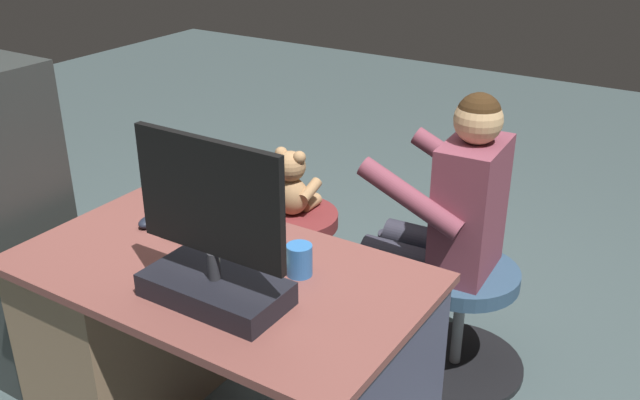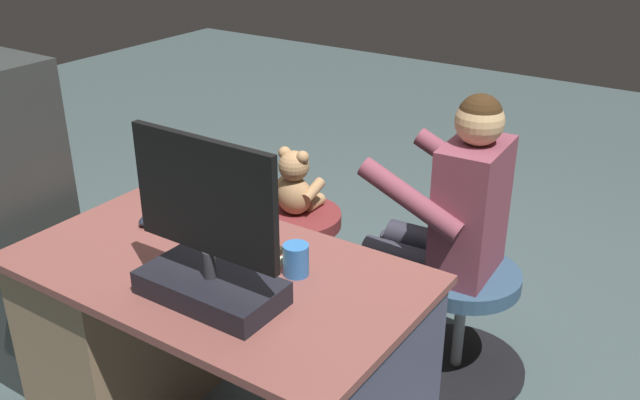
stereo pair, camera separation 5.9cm
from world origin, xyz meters
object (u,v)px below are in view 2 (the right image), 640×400
tv_remote (185,263)px  visitor_chair (460,314)px  computer_mouse (150,219)px  cup (296,260)px  teddy_bear (295,184)px  monitor (209,252)px  person (448,215)px  keyboard (221,241)px  office_chair_teddy (295,250)px  desk (150,320)px

tv_remote → visitor_chair: bearing=-103.0°
computer_mouse → visitor_chair: (-0.89, -0.73, -0.47)m
computer_mouse → cup: (-0.62, -0.01, 0.03)m
cup → teddy_bear: 0.98m
tv_remote → monitor: bearing=175.0°
monitor → person: size_ratio=0.43×
tv_remote → teddy_bear: size_ratio=0.49×
monitor → keyboard: bearing=-53.3°
cup → monitor: bearing=63.1°
keyboard → teddy_bear: 0.81m
monitor → computer_mouse: size_ratio=5.14×
monitor → keyboard: monitor is taller
cup → office_chair_teddy: (0.56, -0.77, -0.49)m
teddy_bear → visitor_chair: (-0.83, 0.06, -0.34)m
person → monitor: bearing=72.8°
keyboard → computer_mouse: computer_mouse is taller
monitor → keyboard: (0.20, -0.26, -0.14)m
keyboard → tv_remote: bearing=89.5°
teddy_bear → desk: bearing=89.5°
desk → visitor_chair: size_ratio=2.39×
keyboard → office_chair_teddy: 0.91m
visitor_chair → person: (0.09, -0.00, 0.41)m
keyboard → cup: (-0.32, 0.02, 0.04)m
cup → office_chair_teddy: 1.07m
office_chair_teddy → keyboard: bearing=108.0°
cup → tv_remote: 0.36m
teddy_bear → person: bearing=176.0°
monitor → tv_remote: bearing=-25.9°
office_chair_teddy → teddy_bear: teddy_bear is taller
monitor → teddy_bear: (0.44, -1.02, -0.27)m
monitor → visitor_chair: size_ratio=0.90×
desk → tv_remote: bearing=169.7°
tv_remote → person: 1.01m
teddy_bear → computer_mouse: bearing=85.8°
keyboard → tv_remote: keyboard is taller
keyboard → cup: cup is taller
computer_mouse → cup: bearing=-179.4°
computer_mouse → office_chair_teddy: (-0.06, -0.77, -0.46)m
tv_remote → office_chair_teddy: bearing=-54.3°
tv_remote → teddy_bear: bearing=-54.4°
person → tv_remote: bearing=60.5°
keyboard → visitor_chair: (-0.58, -0.71, -0.46)m
monitor → person: (-0.30, -0.97, -0.20)m
desk → cup: cup is taller
computer_mouse → office_chair_teddy: computer_mouse is taller
desk → teddy_bear: 0.91m
monitor → cup: size_ratio=4.91×
computer_mouse → visitor_chair: 1.24m
monitor → person: 1.04m
teddy_bear → visitor_chair: bearing=176.1°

